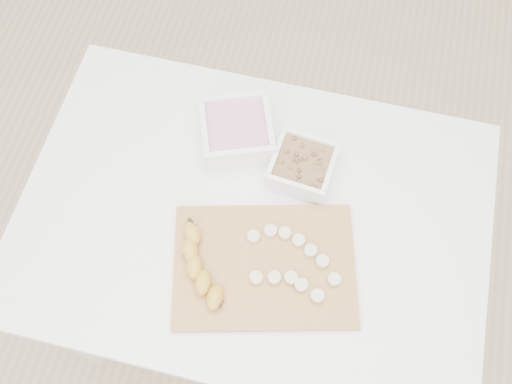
% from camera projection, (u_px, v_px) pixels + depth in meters
% --- Properties ---
extents(ground, '(3.50, 3.50, 0.00)m').
position_uv_depth(ground, '(254.00, 301.00, 1.90)').
color(ground, '#C6AD89').
rests_on(ground, ground).
extents(table, '(1.00, 0.70, 0.75)m').
position_uv_depth(table, '(253.00, 232.00, 1.30)').
color(table, white).
rests_on(table, ground).
extents(bowl_yogurt, '(0.20, 0.20, 0.07)m').
position_uv_depth(bowl_yogurt, '(237.00, 131.00, 1.26)').
color(bowl_yogurt, white).
rests_on(bowl_yogurt, table).
extents(bowl_granola, '(0.14, 0.14, 0.06)m').
position_uv_depth(bowl_granola, '(302.00, 166.00, 1.23)').
color(bowl_granola, white).
rests_on(bowl_granola, table).
extents(cutting_board, '(0.42, 0.35, 0.01)m').
position_uv_depth(cutting_board, '(264.00, 266.00, 1.16)').
color(cutting_board, '#AC8241').
rests_on(cutting_board, table).
extents(banana, '(0.12, 0.19, 0.03)m').
position_uv_depth(banana, '(201.00, 268.00, 1.13)').
color(banana, gold).
rests_on(banana, cutting_board).
extents(banana_slices, '(0.20, 0.14, 0.02)m').
position_uv_depth(banana_slices, '(293.00, 262.00, 1.15)').
color(banana_slices, beige).
rests_on(banana_slices, cutting_board).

